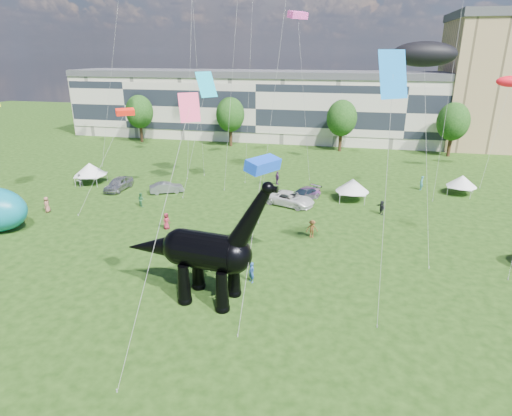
# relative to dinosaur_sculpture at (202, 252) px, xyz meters

# --- Properties ---
(ground) EXTENTS (220.00, 220.00, 0.00)m
(ground) POSITION_rel_dinosaur_sculpture_xyz_m (-0.23, -2.26, -3.60)
(ground) COLOR #16330C
(ground) RESTS_ON ground
(terrace_row) EXTENTS (78.00, 11.00, 12.00)m
(terrace_row) POSITION_rel_dinosaur_sculpture_xyz_m (-8.23, 59.74, 2.40)
(terrace_row) COLOR beige
(terrace_row) RESTS_ON ground
(tree_far_left) EXTENTS (5.20, 5.20, 9.44)m
(tree_far_left) POSITION_rel_dinosaur_sculpture_xyz_m (-30.23, 50.74, 2.69)
(tree_far_left) COLOR #382314
(tree_far_left) RESTS_ON ground
(tree_mid_left) EXTENTS (5.20, 5.20, 9.44)m
(tree_mid_left) POSITION_rel_dinosaur_sculpture_xyz_m (-12.23, 50.74, 2.69)
(tree_mid_left) COLOR #382314
(tree_mid_left) RESTS_ON ground
(tree_mid_right) EXTENTS (5.20, 5.20, 9.44)m
(tree_mid_right) POSITION_rel_dinosaur_sculpture_xyz_m (7.77, 50.74, 2.69)
(tree_mid_right) COLOR #382314
(tree_mid_right) RESTS_ON ground
(tree_far_right) EXTENTS (5.20, 5.20, 9.44)m
(tree_far_right) POSITION_rel_dinosaur_sculpture_xyz_m (25.77, 50.74, 2.69)
(tree_far_right) COLOR #382314
(tree_far_right) RESTS_ON ground
(dinosaur_sculpture) EXTENTS (11.71, 3.65, 9.53)m
(dinosaur_sculpture) POSITION_rel_dinosaur_sculpture_xyz_m (0.00, 0.00, 0.00)
(dinosaur_sculpture) COLOR black
(dinosaur_sculpture) RESTS_ON ground
(car_silver) EXTENTS (2.10, 4.92, 1.66)m
(car_silver) POSITION_rel_dinosaur_sculpture_xyz_m (-18.89, 21.71, -2.77)
(car_silver) COLOR #A3A4A7
(car_silver) RESTS_ON ground
(car_grey) EXTENTS (4.31, 3.22, 1.36)m
(car_grey) POSITION_rel_dinosaur_sculpture_xyz_m (-12.45, 21.94, -2.92)
(car_grey) COLOR slate
(car_grey) RESTS_ON ground
(car_white) EXTENTS (6.25, 4.41, 1.58)m
(car_white) POSITION_rel_dinosaur_sculpture_xyz_m (3.25, 20.72, -2.81)
(car_white) COLOR white
(car_white) RESTS_ON ground
(car_dark) EXTENTS (4.30, 5.16, 1.41)m
(car_dark) POSITION_rel_dinosaur_sculpture_xyz_m (4.60, 23.01, -2.89)
(car_dark) COLOR #595960
(car_dark) RESTS_ON ground
(gazebo_near) EXTENTS (4.00, 4.00, 2.68)m
(gazebo_near) POSITION_rel_dinosaur_sculpture_xyz_m (10.16, 24.00, -1.72)
(gazebo_near) COLOR white
(gazebo_near) RESTS_ON ground
(gazebo_far) EXTENTS (4.46, 4.46, 2.43)m
(gazebo_far) POSITION_rel_dinosaur_sculpture_xyz_m (23.26, 29.27, -1.89)
(gazebo_far) COLOR white
(gazebo_far) RESTS_ON ground
(gazebo_left) EXTENTS (4.46, 4.46, 2.84)m
(gazebo_left) POSITION_rel_dinosaur_sculpture_xyz_m (-23.89, 23.45, -1.61)
(gazebo_left) COLOR white
(gazebo_left) RESTS_ON ground
(visitors) EXTENTS (44.03, 43.08, 1.84)m
(visitors) POSITION_rel_dinosaur_sculpture_xyz_m (-2.03, 12.86, -2.74)
(visitors) COLOR gray
(visitors) RESTS_ON ground
(kites) EXTENTS (61.38, 44.81, 29.64)m
(kites) POSITION_rel_dinosaur_sculpture_xyz_m (13.57, 21.50, 12.39)
(kites) COLOR #FB2010
(kites) RESTS_ON ground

